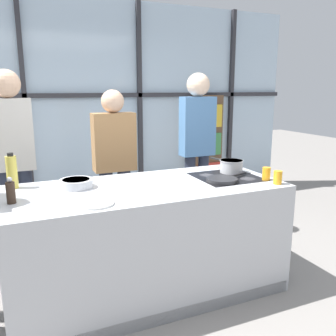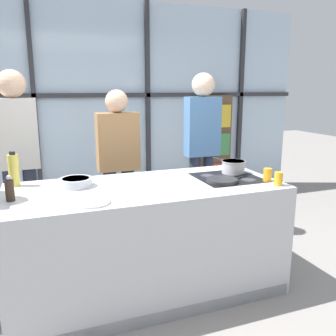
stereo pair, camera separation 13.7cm
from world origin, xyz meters
name	(u,v)px [view 2 (the right image)]	position (x,y,z in m)	size (l,w,h in m)	color
ground_plane	(148,290)	(0.00, 0.00, 0.00)	(18.00, 18.00, 0.00)	gray
back_window_wall	(94,105)	(0.00, 2.47, 1.40)	(6.40, 0.10, 2.80)	silver
bookshelf	(215,146)	(1.81, 2.29, 0.77)	(0.46, 0.19, 1.53)	brown
demo_island	(148,239)	(0.00, 0.00, 0.45)	(2.11, 0.91, 0.90)	#B7BABF
spectator_far_left	(17,151)	(-0.95, 0.99, 1.06)	(0.39, 0.25, 1.80)	#232838
spectator_center_left	(118,159)	(0.00, 0.99, 0.92)	(0.42, 0.23, 1.62)	#232838
spectator_center_right	(202,141)	(0.95, 0.99, 1.06)	(0.38, 0.25, 1.79)	#232838
frying_pan	(223,180)	(0.60, -0.12, 0.91)	(0.43, 0.25, 0.03)	#232326
saucepan	(233,166)	(0.84, 0.13, 0.96)	(0.21, 0.38, 0.11)	silver
white_plate	(91,202)	(-0.47, -0.30, 0.90)	(0.25, 0.25, 0.01)	white
mixing_bowl	(76,182)	(-0.51, 0.16, 0.93)	(0.25, 0.25, 0.07)	silver
oil_bottle	(14,170)	(-0.95, 0.34, 1.02)	(0.08, 0.08, 0.27)	#E0CC4C
pepper_grinder	(10,190)	(-0.96, -0.06, 0.98)	(0.06, 0.06, 0.18)	#332319
juice_glass_near	(278,179)	(0.95, -0.36, 0.95)	(0.07, 0.07, 0.11)	orange
juice_glass_far	(267,175)	(0.95, -0.22, 0.95)	(0.07, 0.07, 0.11)	orange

